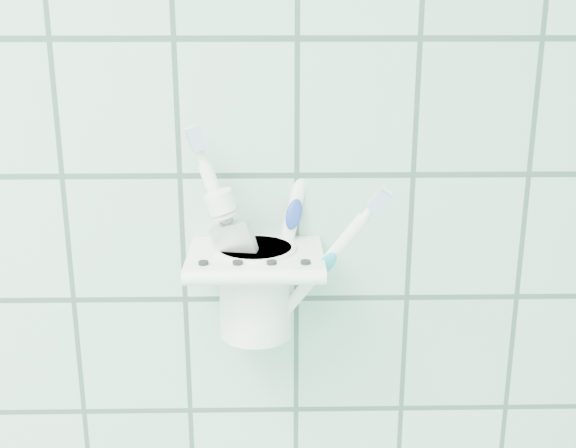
{
  "coord_description": "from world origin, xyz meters",
  "views": [
    {
      "loc": [
        0.68,
        0.5,
        1.55
      ],
      "look_at": [
        0.69,
        1.1,
        1.36
      ],
      "focal_mm": 45.0,
      "sensor_mm": 36.0,
      "label": 1
    }
  ],
  "objects_px": {
    "toothbrush_orange": "(271,238)",
    "holder_bracket": "(256,260)",
    "toothbrush_blue": "(265,218)",
    "toothbrush_pink": "(262,225)",
    "cup": "(256,287)",
    "toothpaste_tube": "(263,248)"
  },
  "relations": [
    {
      "from": "cup",
      "to": "toothbrush_orange",
      "type": "xyz_separation_m",
      "value": [
        0.02,
        -0.01,
        0.05
      ]
    },
    {
      "from": "toothbrush_pink",
      "to": "cup",
      "type": "bearing_deg",
      "value": 161.62
    },
    {
      "from": "holder_bracket",
      "to": "toothbrush_orange",
      "type": "height_order",
      "value": "toothbrush_orange"
    },
    {
      "from": "cup",
      "to": "toothbrush_orange",
      "type": "relative_size",
      "value": 0.52
    },
    {
      "from": "toothbrush_orange",
      "to": "toothpaste_tube",
      "type": "xyz_separation_m",
      "value": [
        -0.01,
        -0.0,
        -0.01
      ]
    },
    {
      "from": "holder_bracket",
      "to": "toothbrush_orange",
      "type": "bearing_deg",
      "value": -5.95
    },
    {
      "from": "holder_bracket",
      "to": "toothpaste_tube",
      "type": "height_order",
      "value": "toothpaste_tube"
    },
    {
      "from": "cup",
      "to": "holder_bracket",
      "type": "bearing_deg",
      "value": -81.27
    },
    {
      "from": "cup",
      "to": "toothpaste_tube",
      "type": "xyz_separation_m",
      "value": [
        0.01,
        -0.01,
        0.04
      ]
    },
    {
      "from": "toothbrush_orange",
      "to": "holder_bracket",
      "type": "bearing_deg",
      "value": -178.88
    },
    {
      "from": "toothbrush_pink",
      "to": "toothbrush_blue",
      "type": "bearing_deg",
      "value": -13.29
    },
    {
      "from": "holder_bracket",
      "to": "cup",
      "type": "xyz_separation_m",
      "value": [
        -0.0,
        0.0,
        -0.03
      ]
    },
    {
      "from": "cup",
      "to": "toothbrush_pink",
      "type": "distance_m",
      "value": 0.06
    },
    {
      "from": "toothbrush_pink",
      "to": "toothbrush_blue",
      "type": "relative_size",
      "value": 0.95
    },
    {
      "from": "holder_bracket",
      "to": "toothbrush_orange",
      "type": "relative_size",
      "value": 0.74
    },
    {
      "from": "toothbrush_blue",
      "to": "toothbrush_pink",
      "type": "bearing_deg",
      "value": -176.97
    },
    {
      "from": "toothbrush_blue",
      "to": "toothpaste_tube",
      "type": "height_order",
      "value": "toothbrush_blue"
    },
    {
      "from": "holder_bracket",
      "to": "toothpaste_tube",
      "type": "xyz_separation_m",
      "value": [
        0.01,
        -0.0,
        0.01
      ]
    },
    {
      "from": "cup",
      "to": "toothpaste_tube",
      "type": "distance_m",
      "value": 0.04
    },
    {
      "from": "cup",
      "to": "toothpaste_tube",
      "type": "bearing_deg",
      "value": -43.73
    },
    {
      "from": "toothbrush_pink",
      "to": "toothbrush_blue",
      "type": "xyz_separation_m",
      "value": [
        0.0,
        0.0,
        0.01
      ]
    },
    {
      "from": "toothbrush_orange",
      "to": "toothpaste_tube",
      "type": "bearing_deg",
      "value": -159.98
    }
  ]
}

